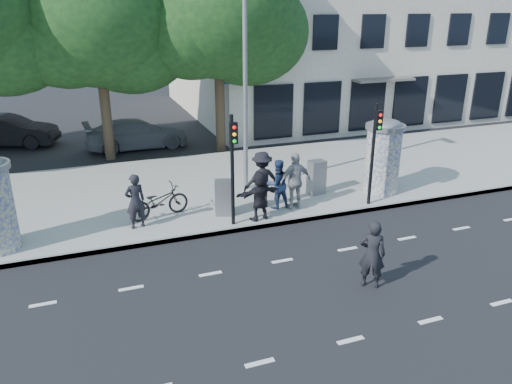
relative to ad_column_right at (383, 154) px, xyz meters
name	(u,v)px	position (x,y,z in m)	size (l,w,h in m)	color
ground	(305,287)	(-5.20, -4.70, -1.54)	(120.00, 120.00, 0.00)	black
sidewalk	(219,185)	(-5.20, 2.80, -1.46)	(40.00, 8.00, 0.15)	gray
curb	(255,227)	(-5.20, -1.15, -1.46)	(40.00, 0.10, 0.16)	slate
lane_dash_near	(350,340)	(-5.20, -6.90, -1.53)	(32.00, 0.12, 0.01)	silver
lane_dash_far	(282,261)	(-5.20, -3.30, -1.53)	(32.00, 0.12, 0.01)	silver
ad_column_right	(383,154)	(0.00, 0.00, 0.00)	(1.36, 1.36, 2.65)	beige
traffic_pole_near	(233,160)	(-5.80, -0.91, 0.69)	(0.22, 0.31, 3.40)	black
traffic_pole_far	(374,144)	(-1.00, -0.91, 0.69)	(0.22, 0.31, 3.40)	black
street_lamp	(246,58)	(-4.40, 1.93, 3.26)	(0.25, 0.93, 8.00)	slate
tree_near_left	(95,15)	(-8.70, 8.00, 4.53)	(6.80, 6.80, 8.97)	#38281C
tree_center	(218,8)	(-3.70, 7.60, 4.77)	(7.00, 7.00, 9.30)	#38281C
building	(344,11)	(6.80, 15.29, 4.46)	(20.30, 15.85, 12.00)	#B1A694
ped_b	(135,201)	(-8.60, -0.08, -0.54)	(0.62, 0.40, 1.69)	black
ped_c	(277,184)	(-4.03, -0.10, -0.56)	(0.80, 0.63, 1.65)	navy
ped_d	(262,180)	(-4.48, 0.15, -0.44)	(1.22, 0.70, 1.89)	black
ped_e	(295,181)	(-3.51, -0.35, -0.44)	(1.11, 0.63, 1.90)	gray
ped_f	(260,196)	(-4.92, -0.80, -0.60)	(1.46, 0.53, 1.58)	black
man_road	(372,254)	(-3.68, -5.19, -0.67)	(0.63, 0.42, 1.74)	black
bicycle	(159,202)	(-7.83, 0.47, -0.87)	(1.97, 0.69, 1.03)	black
cabinet_left	(224,198)	(-5.85, -0.06, -0.81)	(0.55, 0.40, 1.16)	slate
cabinet_right	(316,177)	(-2.23, 0.64, -0.78)	(0.58, 0.42, 1.21)	slate
car_mid	(8,131)	(-13.08, 11.88, -0.80)	(4.49, 1.57, 1.48)	black
car_right	(137,134)	(-7.33, 9.39, -0.85)	(4.76, 1.93, 1.38)	slate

